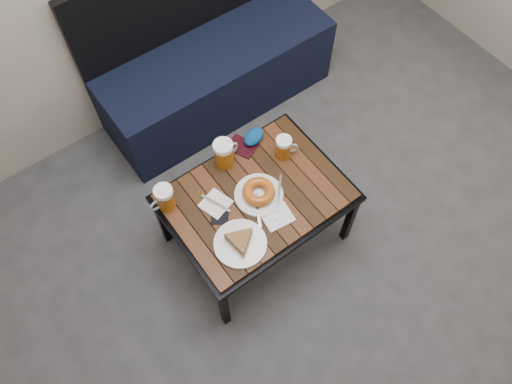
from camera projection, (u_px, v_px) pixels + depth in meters
ground at (374, 351)px, 2.43m from camera, size 4.00×4.00×0.00m
bench at (214, 69)px, 2.97m from camera, size 1.40×0.50×0.95m
cafe_table at (256, 199)px, 2.36m from camera, size 0.84×0.62×0.47m
beer_mug_left at (165, 198)px, 2.23m from camera, size 0.13×0.09×0.14m
beer_mug_centre at (224, 153)px, 2.35m from camera, size 0.14×0.10×0.15m
beer_mug_right at (284, 147)px, 2.38m from camera, size 0.12×0.10×0.12m
plate_pie at (240, 242)px, 2.18m from camera, size 0.24×0.24×0.07m
plate_bagel at (259, 193)px, 2.30m from camera, size 0.26×0.27×0.06m
napkin_left at (216, 204)px, 2.29m from camera, size 0.15×0.15×0.01m
napkin_right at (277, 217)px, 2.26m from camera, size 0.15×0.13×0.01m
passport_navy at (220, 213)px, 2.27m from camera, size 0.13×0.14×0.01m
passport_burgundy at (242, 146)px, 2.45m from camera, size 0.14×0.17×0.01m
knit_pouch at (254, 137)px, 2.45m from camera, size 0.14×0.11×0.05m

